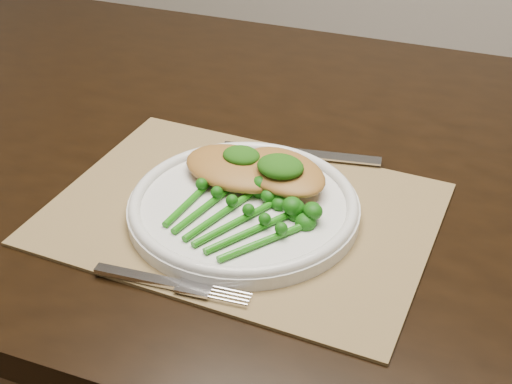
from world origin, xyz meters
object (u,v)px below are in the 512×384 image
at_px(broccolini_bundle, 229,218).
at_px(placemat, 242,213).
at_px(dinner_plate, 244,206).
at_px(chicken_fillet_left, 236,168).
at_px(dining_table, 289,344).

bearing_deg(broccolini_bundle, placemat, 114.80).
bearing_deg(dinner_plate, chicken_fillet_left, 124.25).
xyz_separation_m(chicken_fillet_left, broccolini_bundle, (0.03, -0.09, -0.01)).
bearing_deg(placemat, chicken_fillet_left, 121.76).
distance_m(placemat, broccolini_bundle, 0.05).
height_order(dining_table, broccolini_bundle, broccolini_bundle).
relative_size(placemat, chicken_fillet_left, 3.26).
height_order(dining_table, chicken_fillet_left, chicken_fillet_left).
xyz_separation_m(placemat, broccolini_bundle, (0.00, -0.04, 0.02)).
bearing_deg(dining_table, dinner_plate, -94.22).
bearing_deg(chicken_fillet_left, placemat, -50.30).
bearing_deg(dinner_plate, dining_table, 89.45).
xyz_separation_m(dinner_plate, broccolini_bundle, (-0.00, -0.04, 0.01)).
distance_m(dining_table, chicken_fillet_left, 0.42).
height_order(chicken_fillet_left, broccolini_bundle, chicken_fillet_left).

